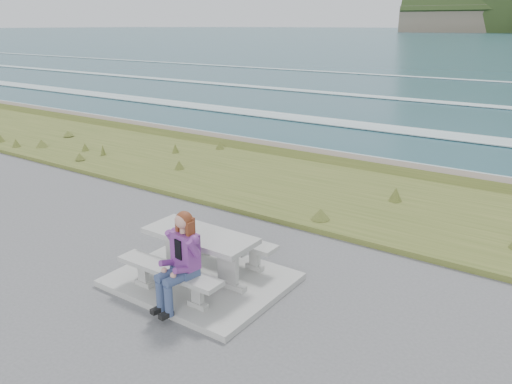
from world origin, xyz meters
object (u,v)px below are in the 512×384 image
bench_landward (169,274)px  picnic_table (200,243)px  seated_woman (178,274)px  bench_seaward (228,241)px

bench_landward → picnic_table: bearing=90.0°
bench_landward → seated_woman: bearing=-23.1°
bench_landward → seated_woman: 0.37m
bench_seaward → seated_woman: 1.57m
picnic_table → seated_woman: 0.89m
bench_seaward → bench_landward: bearing=-90.0°
bench_landward → bench_seaward: (0.00, 1.40, 0.00)m
picnic_table → bench_seaward: (0.00, 0.70, -0.23)m
picnic_table → bench_landward: size_ratio=1.00×
picnic_table → bench_landward: (0.00, -0.70, -0.23)m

